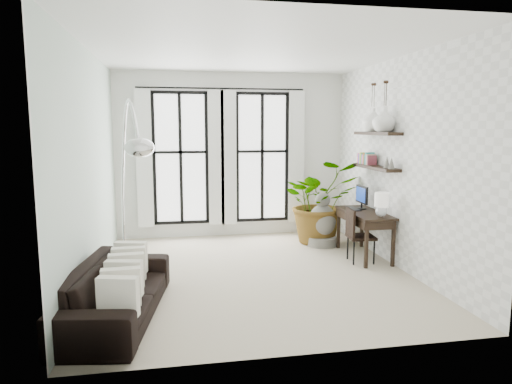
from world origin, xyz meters
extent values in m
plane|color=#BAAD94|center=(0.00, 0.00, 0.00)|extent=(5.00, 5.00, 0.00)
plane|color=white|center=(0.00, 0.00, 3.20)|extent=(5.00, 5.00, 0.00)
plane|color=silver|center=(-2.25, 0.00, 1.60)|extent=(0.00, 5.00, 5.00)
plane|color=white|center=(2.25, 0.00, 1.60)|extent=(0.00, 5.00, 5.00)
plane|color=white|center=(0.00, 2.50, 1.60)|extent=(4.50, 0.00, 4.50)
cube|color=white|center=(-1.00, 2.47, 1.55)|extent=(1.00, 0.02, 2.50)
cube|color=white|center=(-1.68, 2.37, 1.55)|extent=(0.30, 0.04, 2.60)
cube|color=white|center=(-0.32, 2.37, 1.55)|extent=(0.30, 0.04, 2.60)
cube|color=white|center=(0.60, 2.47, 1.55)|extent=(1.00, 0.02, 2.50)
cube|color=white|center=(-0.08, 2.37, 1.55)|extent=(0.30, 0.04, 2.60)
cube|color=white|center=(1.28, 2.37, 1.55)|extent=(0.30, 0.04, 2.60)
cylinder|color=black|center=(-0.20, 2.38, 2.88)|extent=(3.20, 0.03, 0.03)
cube|color=black|center=(2.11, 0.52, 1.50)|extent=(0.25, 1.30, 0.05)
cube|color=black|center=(2.11, 0.52, 2.05)|extent=(0.25, 1.30, 0.05)
cube|color=#EA3A6B|center=(2.11, 1.07, 1.61)|extent=(0.16, 0.04, 0.18)
cube|color=blue|center=(2.11, 1.03, 1.61)|extent=(0.16, 0.04, 0.18)
cube|color=yellow|center=(2.11, 0.98, 1.61)|extent=(0.16, 0.03, 0.18)
cube|color=#2D884A|center=(2.11, 0.94, 1.61)|extent=(0.16, 0.03, 0.18)
cube|color=#C956C7|center=(2.11, 0.89, 1.61)|extent=(0.16, 0.03, 0.18)
cube|color=#C66F2C|center=(2.11, 0.85, 1.61)|extent=(0.16, 0.03, 0.18)
cube|color=#494949|center=(2.11, 0.80, 1.61)|extent=(0.16, 0.03, 0.18)
cube|color=#31AEA8|center=(2.11, 0.76, 1.61)|extent=(0.16, 0.03, 0.18)
cube|color=#C6AB8D|center=(2.11, 0.71, 1.61)|extent=(0.16, 0.03, 0.18)
cube|color=brown|center=(2.11, 0.67, 1.61)|extent=(0.16, 0.03, 0.18)
cone|color=gray|center=(2.11, 0.12, 1.61)|extent=(0.10, 0.10, 0.18)
cone|color=gray|center=(2.11, -0.03, 1.61)|extent=(0.10, 0.10, 0.18)
imported|color=black|center=(-1.80, -1.28, 0.32)|extent=(1.16, 2.26, 0.63)
cube|color=white|center=(-1.70, -1.98, 0.50)|extent=(0.40, 0.12, 0.40)
cube|color=white|center=(-1.70, -1.70, 0.50)|extent=(0.40, 0.12, 0.40)
cube|color=white|center=(-1.70, -1.42, 0.50)|extent=(0.40, 0.12, 0.40)
cube|color=white|center=(-1.70, -1.14, 0.50)|extent=(0.40, 0.12, 0.40)
cube|color=white|center=(-1.70, -0.86, 0.50)|extent=(0.40, 0.12, 0.40)
cube|color=white|center=(-1.70, -0.58, 0.50)|extent=(0.40, 0.12, 0.40)
imported|color=#2D7228|center=(1.54, 1.61, 0.78)|extent=(1.45, 1.26, 1.56)
cube|color=black|center=(1.95, 0.52, 0.75)|extent=(0.55, 1.30, 0.04)
cube|color=black|center=(1.93, 0.52, 0.66)|extent=(0.50, 1.24, 0.12)
cube|color=black|center=(1.73, -0.08, 0.37)|extent=(0.05, 0.05, 0.72)
cube|color=black|center=(2.17, -0.08, 0.37)|extent=(0.05, 0.05, 0.72)
cube|color=black|center=(1.73, 1.12, 0.37)|extent=(0.05, 0.05, 0.72)
cube|color=black|center=(2.17, 1.12, 0.37)|extent=(0.05, 0.05, 0.72)
cube|color=black|center=(2.00, 0.77, 1.02)|extent=(0.04, 0.42, 0.30)
cube|color=navy|center=(1.97, 0.77, 1.02)|extent=(0.00, 0.36, 0.24)
cube|color=black|center=(1.85, 0.77, 0.78)|extent=(0.15, 0.40, 0.02)
sphere|color=silver|center=(2.00, 0.02, 0.86)|extent=(0.18, 0.18, 0.18)
cylinder|color=white|center=(2.00, 0.02, 1.05)|extent=(0.22, 0.22, 0.22)
cube|color=black|center=(1.79, 0.28, 0.41)|extent=(0.44, 0.44, 0.05)
cube|color=black|center=(1.61, 0.29, 0.64)|extent=(0.07, 0.41, 0.46)
cylinder|color=black|center=(1.63, 0.11, 0.19)|extent=(0.03, 0.03, 0.38)
cylinder|color=black|center=(1.96, 0.11, 0.19)|extent=(0.03, 0.03, 0.38)
cylinder|color=black|center=(1.63, 0.44, 0.19)|extent=(0.03, 0.03, 0.38)
cylinder|color=black|center=(1.96, 0.44, 0.19)|extent=(0.03, 0.03, 0.38)
cylinder|color=silver|center=(-1.90, 0.54, 0.05)|extent=(0.37, 0.37, 0.10)
cylinder|color=silver|center=(-1.90, 0.54, 0.57)|extent=(0.04, 0.04, 1.04)
ellipsoid|color=silver|center=(-1.50, -1.23, 1.93)|extent=(0.33, 0.33, 0.22)
cylinder|color=gray|center=(1.51, 1.37, 0.08)|extent=(0.54, 0.54, 0.16)
ellipsoid|color=gray|center=(1.51, 1.37, 0.46)|extent=(0.49, 0.49, 0.60)
sphere|color=gray|center=(1.51, 1.37, 0.84)|extent=(0.27, 0.27, 0.27)
imported|color=white|center=(2.11, 0.27, 2.27)|extent=(0.37, 0.37, 0.38)
imported|color=white|center=(2.11, 0.67, 2.27)|extent=(0.37, 0.37, 0.38)
camera|label=1|loc=(-1.12, -6.44, 2.15)|focal=32.00mm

